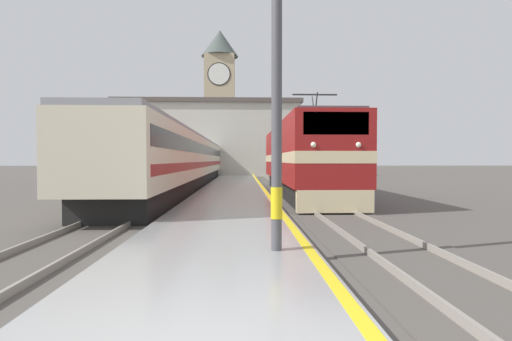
% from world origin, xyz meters
% --- Properties ---
extents(ground_plane, '(200.00, 200.00, 0.00)m').
position_xyz_m(ground_plane, '(0.00, 30.00, 0.00)').
color(ground_plane, '#514C47').
extents(platform, '(3.88, 140.00, 0.25)m').
position_xyz_m(platform, '(0.00, 25.00, 0.13)').
color(platform, '#999999').
rests_on(platform, ground).
extents(rail_track_near, '(2.83, 140.00, 0.16)m').
position_xyz_m(rail_track_near, '(3.81, 25.00, 0.03)').
color(rail_track_near, '#514C47').
rests_on(rail_track_near, ground).
extents(rail_track_far, '(2.83, 140.00, 0.16)m').
position_xyz_m(rail_track_far, '(-3.51, 25.00, 0.03)').
color(rail_track_far, '#514C47').
rests_on(rail_track_far, ground).
extents(locomotive_train, '(2.92, 16.69, 4.95)m').
position_xyz_m(locomotive_train, '(3.81, 18.72, 2.03)').
color(locomotive_train, black).
rests_on(locomotive_train, ground).
extents(passenger_train, '(2.92, 47.52, 3.63)m').
position_xyz_m(passenger_train, '(-3.51, 31.17, 1.97)').
color(passenger_train, black).
rests_on(passenger_train, ground).
extents(catenary_mast, '(2.95, 0.22, 8.05)m').
position_xyz_m(catenary_mast, '(1.34, 4.08, 4.43)').
color(catenary_mast, '#4C4C51').
rests_on(catenary_mast, platform).
extents(clock_tower, '(5.80, 5.80, 22.55)m').
position_xyz_m(clock_tower, '(-2.99, 60.52, 12.15)').
color(clock_tower, tan).
rests_on(clock_tower, ground).
extents(station_building, '(22.34, 8.43, 9.16)m').
position_xyz_m(station_building, '(-3.53, 46.84, 4.61)').
color(station_building, beige).
rests_on(station_building, ground).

